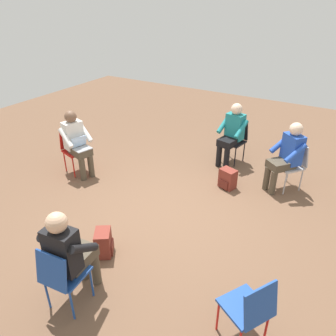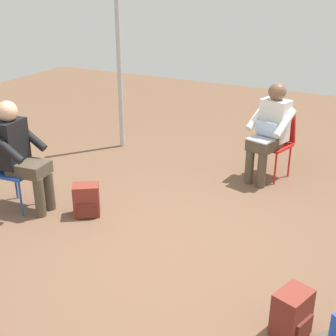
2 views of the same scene
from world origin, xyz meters
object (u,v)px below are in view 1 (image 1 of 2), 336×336
person_with_laptop (76,140)px  backpack_near_laptop_user (228,180)px  person_in_black (69,250)px  backpack_by_empty_chair (103,244)px  chair_west (73,147)px  chair_south (61,274)px  chair_north (236,138)px  chair_northeast (293,163)px  chair_southeast (250,308)px  person_in_teal (232,131)px  person_in_blue (287,154)px

person_with_laptop → backpack_near_laptop_user: bearing=126.1°
person_in_black → backpack_near_laptop_user: (0.61, 3.14, -0.54)m
backpack_near_laptop_user → backpack_by_empty_chair: size_ratio=1.00×
chair_west → chair_south: bearing=59.0°
person_in_black → backpack_by_empty_chair: person_in_black is taller
chair_north → chair_northeast: same height
chair_southeast → person_with_laptop: (-3.90, 1.73, 0.20)m
person_in_teal → person_in_blue: 1.26m
chair_south → backpack_near_laptop_user: (0.59, 3.31, -0.34)m
chair_west → person_in_blue: 3.91m
chair_southeast → person_in_black: 1.93m
chair_south → backpack_by_empty_chair: bearing=98.0°
chair_northeast → person_in_blue: person_in_blue is taller
person_in_teal → backpack_near_laptop_user: bearing=120.3°
chair_west → person_with_laptop: bearing=90.0°
person_in_blue → chair_southeast: bearing=136.2°
chair_northeast → person_with_laptop: bearing=61.9°
person_in_black → person_with_laptop: bearing=127.6°
chair_southeast → person_in_blue: size_ratio=0.69×
chair_south → chair_southeast: same height
chair_southeast → person_with_laptop: bearing=96.4°
chair_southeast → person_in_teal: (-1.58, 3.61, 0.20)m
chair_north → backpack_near_laptop_user: bearing=116.0°
chair_northeast → person_in_teal: person_in_teal is taller
chair_west → chair_north: size_ratio=1.00×
chair_west → chair_south: size_ratio=1.00×
person_in_black → backpack_by_empty_chair: 0.90m
person_in_blue → backpack_near_laptop_user: bearing=66.7°
chair_north → person_with_laptop: size_ratio=0.69×
chair_north → person_in_black: size_ratio=0.69×
chair_south → backpack_by_empty_chair: 0.95m
person_with_laptop → backpack_near_laptop_user: 2.87m
chair_north → backpack_by_empty_chair: size_ratio=2.36×
chair_southeast → chair_south: bearing=138.7°
chair_north → backpack_by_empty_chair: chair_north is taller
backpack_by_empty_chair → chair_northeast: bearing=59.9°
chair_southeast → backpack_near_laptop_user: chair_southeast is taller
backpack_near_laptop_user → chair_south: bearing=-100.2°
person_with_laptop → backpack_by_empty_chair: 2.42m
chair_west → chair_north: same height
person_in_blue → backpack_by_empty_chair: person_in_blue is taller
backpack_near_laptop_user → backpack_by_empty_chair: bearing=-108.2°
chair_southeast → person_in_blue: 3.17m
chair_west → person_in_teal: (2.49, 1.83, 0.20)m
chair_northeast → chair_southeast: same height
person_in_teal → backpack_by_empty_chair: (-0.48, -3.36, -0.54)m
chair_west → chair_southeast: same height
chair_northeast → person_in_black: person_in_black is taller
chair_north → backpack_by_empty_chair: bearing=92.9°
person_in_black → person_in_teal: bearing=80.5°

